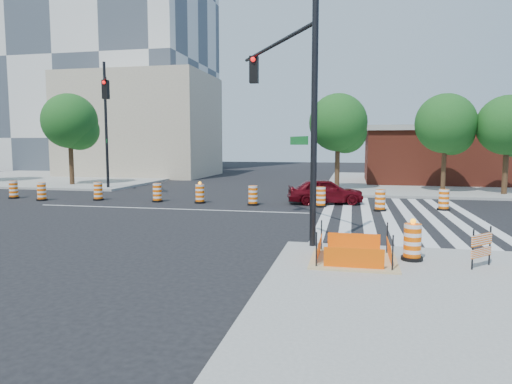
% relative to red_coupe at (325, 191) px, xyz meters
% --- Properties ---
extents(ground, '(120.00, 120.00, 0.00)m').
position_rel_red_coupe_xyz_m(ground, '(-7.52, -3.53, -0.68)').
color(ground, black).
rests_on(ground, ground).
extents(sidewalk_ne, '(22.00, 22.00, 0.15)m').
position_rel_red_coupe_xyz_m(sidewalk_ne, '(10.48, 14.47, -0.61)').
color(sidewalk_ne, gray).
rests_on(sidewalk_ne, ground).
extents(sidewalk_nw, '(22.00, 22.00, 0.15)m').
position_rel_red_coupe_xyz_m(sidewalk_nw, '(-25.52, 14.47, -0.61)').
color(sidewalk_nw, gray).
rests_on(sidewalk_nw, ground).
extents(crosswalk_east, '(6.75, 13.50, 0.01)m').
position_rel_red_coupe_xyz_m(crosswalk_east, '(3.43, -3.53, -0.68)').
color(crosswalk_east, silver).
rests_on(crosswalk_east, ground).
extents(lane_centerline, '(14.00, 0.12, 0.01)m').
position_rel_red_coupe_xyz_m(lane_centerline, '(-7.52, -3.53, -0.68)').
color(lane_centerline, silver).
rests_on(lane_centerline, ground).
extents(excavation_pit, '(2.20, 2.20, 0.90)m').
position_rel_red_coupe_xyz_m(excavation_pit, '(1.48, -12.53, -0.46)').
color(excavation_pit, tan).
rests_on(excavation_pit, ground).
extents(brick_storefront, '(16.50, 8.50, 4.60)m').
position_rel_red_coupe_xyz_m(brick_storefront, '(10.48, 14.47, 1.63)').
color(brick_storefront, maroon).
rests_on(brick_storefront, ground).
extents(beige_midrise, '(14.00, 10.00, 10.00)m').
position_rel_red_coupe_xyz_m(beige_midrise, '(-19.52, 18.47, 4.32)').
color(beige_midrise, tan).
rests_on(beige_midrise, ground).
extents(red_coupe, '(4.27, 2.49, 1.37)m').
position_rel_red_coupe_xyz_m(red_coupe, '(0.00, 0.00, 0.00)').
color(red_coupe, '#51070E').
rests_on(red_coupe, ground).
extents(signal_pole_se, '(3.43, 5.50, 8.39)m').
position_rel_red_coupe_xyz_m(signal_pole_se, '(-0.64, -9.45, 4.46)').
color(signal_pole_se, black).
rests_on(signal_pole_se, ground).
extents(signal_pole_nw, '(3.45, 5.74, 8.67)m').
position_rel_red_coupe_xyz_m(signal_pole_nw, '(-14.56, 3.16, 4.62)').
color(signal_pole_nw, black).
rests_on(signal_pole_nw, ground).
extents(pit_drum, '(0.56, 0.56, 1.11)m').
position_rel_red_coupe_xyz_m(pit_drum, '(2.99, -12.13, -0.07)').
color(pit_drum, black).
rests_on(pit_drum, ground).
extents(barricade, '(0.62, 0.64, 1.00)m').
position_rel_red_coupe_xyz_m(barricade, '(4.56, -12.53, 0.01)').
color(barricade, '#FE5F05').
rests_on(barricade, ground).
extents(tree_north_b, '(4.10, 4.10, 6.97)m').
position_rel_red_coupe_xyz_m(tree_north_b, '(-19.42, 6.48, 3.99)').
color(tree_north_b, '#382314').
rests_on(tree_north_b, ground).
extents(tree_north_c, '(3.85, 3.85, 6.54)m').
position_rel_red_coupe_xyz_m(tree_north_c, '(0.44, 6.65, 3.71)').
color(tree_north_c, '#382314').
rests_on(tree_north_c, ground).
extents(tree_north_d, '(3.73, 3.73, 6.35)m').
position_rel_red_coupe_xyz_m(tree_north_d, '(7.09, 6.26, 3.58)').
color(tree_north_d, '#382314').
rests_on(tree_north_d, ground).
extents(tree_north_e, '(3.63, 3.61, 6.14)m').
position_rel_red_coupe_xyz_m(tree_north_e, '(10.56, 5.86, 3.44)').
color(tree_north_e, '#382314').
rests_on(tree_north_e, ground).
extents(median_drum_0, '(0.60, 0.60, 1.02)m').
position_rel_red_coupe_xyz_m(median_drum_0, '(-18.12, -1.32, -0.20)').
color(median_drum_0, black).
rests_on(median_drum_0, ground).
extents(median_drum_1, '(0.60, 0.60, 1.02)m').
position_rel_red_coupe_xyz_m(median_drum_1, '(-15.82, -1.87, -0.20)').
color(median_drum_1, black).
rests_on(median_drum_1, ground).
extents(median_drum_2, '(0.60, 0.60, 1.02)m').
position_rel_red_coupe_xyz_m(median_drum_2, '(-12.75, -1.10, -0.20)').
color(median_drum_2, black).
rests_on(median_drum_2, ground).
extents(median_drum_3, '(0.60, 0.60, 1.02)m').
position_rel_red_coupe_xyz_m(median_drum_3, '(-9.15, -1.07, -0.20)').
color(median_drum_3, black).
rests_on(median_drum_3, ground).
extents(median_drum_4, '(0.60, 0.60, 1.18)m').
position_rel_red_coupe_xyz_m(median_drum_4, '(-6.66, -1.11, -0.19)').
color(median_drum_4, black).
rests_on(median_drum_4, ground).
extents(median_drum_5, '(0.60, 0.60, 1.02)m').
position_rel_red_coupe_xyz_m(median_drum_5, '(-3.66, -1.33, -0.20)').
color(median_drum_5, black).
rests_on(median_drum_5, ground).
extents(median_drum_6, '(0.60, 0.60, 1.02)m').
position_rel_red_coupe_xyz_m(median_drum_6, '(-0.14, -1.27, -0.20)').
color(median_drum_6, black).
rests_on(median_drum_6, ground).
extents(median_drum_7, '(0.60, 0.60, 1.02)m').
position_rel_red_coupe_xyz_m(median_drum_7, '(2.73, -2.12, -0.20)').
color(median_drum_7, black).
rests_on(median_drum_7, ground).
extents(median_drum_8, '(0.60, 0.60, 1.02)m').
position_rel_red_coupe_xyz_m(median_drum_8, '(5.75, -1.25, -0.20)').
color(median_drum_8, black).
rests_on(median_drum_8, ground).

